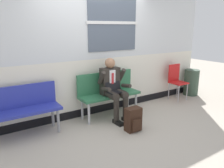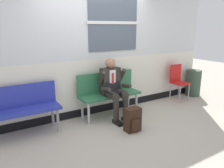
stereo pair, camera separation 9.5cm
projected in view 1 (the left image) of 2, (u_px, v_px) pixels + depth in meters
name	position (u px, v px, depth m)	size (l,w,h in m)	color
ground_plane	(111.00, 122.00, 4.41)	(18.00, 18.00, 0.00)	#B2A899
station_wall	(94.00, 45.00, 4.57)	(6.15, 0.16, 2.96)	silver
bench_with_person	(108.00, 90.00, 4.66)	(1.32, 0.42, 0.92)	#2D6B47
bench_empty	(23.00, 107.00, 3.76)	(1.21, 0.42, 0.88)	#28339E
person_seated	(113.00, 87.00, 4.47)	(0.57, 0.70, 1.23)	#2D2823
backpack	(133.00, 120.00, 3.99)	(0.28, 0.22, 0.44)	#331E14
folding_chair	(176.00, 79.00, 5.69)	(0.38, 0.38, 0.91)	red
trash_bin	(191.00, 82.00, 6.12)	(0.39, 0.39, 0.71)	#334738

